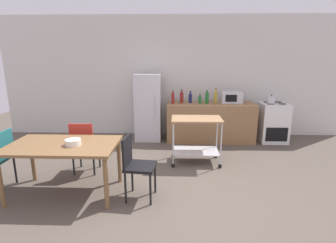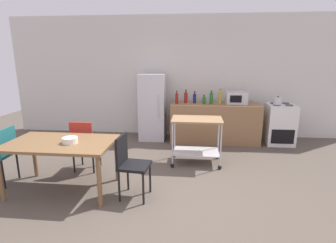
{
  "view_description": "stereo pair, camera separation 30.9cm",
  "coord_description": "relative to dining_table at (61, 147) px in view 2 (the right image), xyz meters",
  "views": [
    {
      "loc": [
        0.12,
        -3.39,
        1.93
      ],
      "look_at": [
        -0.03,
        1.2,
        0.8
      ],
      "focal_mm": 28.17,
      "sensor_mm": 36.0,
      "label": 1
    },
    {
      "loc": [
        0.43,
        -3.37,
        1.93
      ],
      "look_at": [
        -0.03,
        1.2,
        0.8
      ],
      "focal_mm": 28.17,
      "sensor_mm": 36.0,
      "label": 2
    }
  ],
  "objects": [
    {
      "name": "bottle_hot_sauce",
      "position": [
        1.69,
        2.59,
        0.36
      ],
      "size": [
        0.08,
        0.08,
        0.3
      ],
      "color": "maroon",
      "rests_on": "kitchen_counter"
    },
    {
      "name": "stove_oven",
      "position": [
        3.81,
        2.58,
        -0.22
      ],
      "size": [
        0.6,
        0.61,
        0.92
      ],
      "color": "white",
      "rests_on": "ground_plane"
    },
    {
      "name": "bottle_vinegar",
      "position": [
        2.46,
        2.57,
        0.37
      ],
      "size": [
        0.08,
        0.08,
        0.33
      ],
      "color": "gold",
      "rests_on": "kitchen_counter"
    },
    {
      "name": "kitchen_counter",
      "position": [
        2.36,
        2.56,
        -0.22
      ],
      "size": [
        2.0,
        0.64,
        0.9
      ],
      "primitive_type": "cube",
      "color": "olive",
      "rests_on": "ground_plane"
    },
    {
      "name": "bottle_soy_sauce",
      "position": [
        2.1,
        2.49,
        0.32
      ],
      "size": [
        0.07,
        0.07,
        0.21
      ],
      "color": "#1E6628",
      "rests_on": "kitchen_counter"
    },
    {
      "name": "chair_black",
      "position": [
        1.03,
        -0.09,
        -0.15
      ],
      "size": [
        0.44,
        0.44,
        0.89
      ],
      "rotation": [
        0.0,
        0.0,
        1.47
      ],
      "color": "black",
      "rests_on": "ground_plane"
    },
    {
      "name": "bottle_soda",
      "position": [
        2.26,
        2.49,
        0.36
      ],
      "size": [
        0.08,
        0.08,
        0.3
      ],
      "color": "#1E6628",
      "rests_on": "kitchen_counter"
    },
    {
      "name": "back_wall",
      "position": [
        1.46,
        3.16,
        0.78
      ],
      "size": [
        8.4,
        0.12,
        2.9
      ],
      "primitive_type": "cube",
      "color": "silver",
      "rests_on": "ground_plane"
    },
    {
      "name": "kitchen_cart",
      "position": [
        1.94,
        1.23,
        -0.1
      ],
      "size": [
        0.91,
        0.57,
        0.85
      ],
      "color": "#A37A51",
      "rests_on": "ground_plane"
    },
    {
      "name": "microwave",
      "position": [
        2.83,
        2.62,
        0.36
      ],
      "size": [
        0.46,
        0.35,
        0.26
      ],
      "color": "silver",
      "rests_on": "kitchen_counter"
    },
    {
      "name": "bottle_sparkling_water",
      "position": [
        1.49,
        2.46,
        0.35
      ],
      "size": [
        0.07,
        0.07,
        0.29
      ],
      "color": "maroon",
      "rests_on": "kitchen_counter"
    },
    {
      "name": "bottle_olive_oil",
      "position": [
        1.89,
        2.58,
        0.34
      ],
      "size": [
        0.07,
        0.07,
        0.27
      ],
      "color": "navy",
      "rests_on": "kitchen_counter"
    },
    {
      "name": "chair_red",
      "position": [
        0.04,
        0.7,
        -0.15
      ],
      "size": [
        0.41,
        0.41,
        0.89
      ],
      "rotation": [
        0.0,
        0.0,
        3.16
      ],
      "color": "#B72D23",
      "rests_on": "ground_plane"
    },
    {
      "name": "chair_teal",
      "position": [
        -1.03,
        0.11,
        -0.15
      ],
      "size": [
        0.41,
        0.41,
        0.89
      ],
      "rotation": [
        0.0,
        0.0,
        -1.56
      ],
      "color": "#1E666B",
      "rests_on": "ground_plane"
    },
    {
      "name": "kettle",
      "position": [
        3.69,
        2.48,
        0.33
      ],
      "size": [
        0.24,
        0.17,
        0.19
      ],
      "color": "silver",
      "rests_on": "stove_oven"
    },
    {
      "name": "refrigerator",
      "position": [
        0.91,
        2.66,
        0.1
      ],
      "size": [
        0.6,
        0.63,
        1.55
      ],
      "color": "silver",
      "rests_on": "ground_plane"
    },
    {
      "name": "ground_plane",
      "position": [
        1.46,
        -0.04,
        -0.67
      ],
      "size": [
        12.0,
        12.0,
        0.0
      ],
      "primitive_type": "plane",
      "color": "brown"
    },
    {
      "name": "fruit_bowl",
      "position": [
        0.17,
        -0.04,
        0.12
      ],
      "size": [
        0.21,
        0.21,
        0.08
      ],
      "primitive_type": "cylinder",
      "color": "white",
      "rests_on": "dining_table"
    },
    {
      "name": "dining_table",
      "position": [
        0.0,
        0.0,
        0.0
      ],
      "size": [
        1.5,
        0.9,
        0.75
      ],
      "color": "brown",
      "rests_on": "ground_plane"
    }
  ]
}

